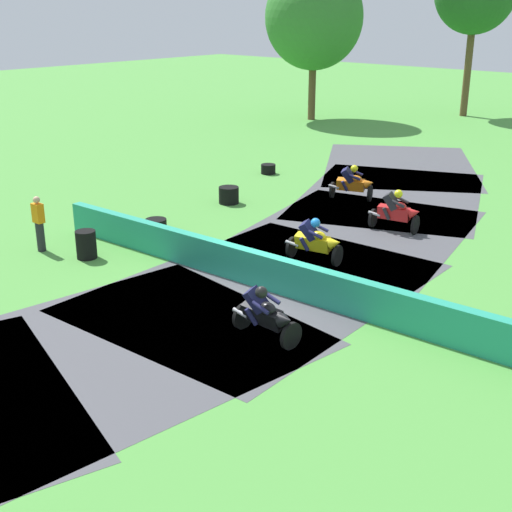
% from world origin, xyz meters
% --- Properties ---
extents(ground_plane, '(120.00, 120.00, 0.00)m').
position_xyz_m(ground_plane, '(0.00, 0.00, 0.00)').
color(ground_plane, '#4C933D').
extents(track_asphalt, '(13.12, 40.24, 0.01)m').
position_xyz_m(track_asphalt, '(-1.78, -0.08, 0.00)').
color(track_asphalt, '#47474C').
rests_on(track_asphalt, ground).
extents(safety_barrier, '(26.07, 1.52, 0.90)m').
position_xyz_m(safety_barrier, '(5.59, 0.26, 0.45)').
color(safety_barrier, '#239375').
rests_on(safety_barrier, ground).
extents(motorcycle_lead_black, '(1.69, 0.89, 1.42)m').
position_xyz_m(motorcycle_lead_black, '(1.97, -2.20, 0.63)').
color(motorcycle_lead_black, black).
rests_on(motorcycle_lead_black, ground).
extents(motorcycle_chase_yellow, '(1.71, 1.01, 1.43)m').
position_xyz_m(motorcycle_chase_yellow, '(-0.07, 2.26, 0.64)').
color(motorcycle_chase_yellow, black).
rests_on(motorcycle_chase_yellow, ground).
extents(motorcycle_trailing_red, '(1.69, 0.94, 1.42)m').
position_xyz_m(motorcycle_trailing_red, '(0.13, 6.19, 0.66)').
color(motorcycle_trailing_red, black).
rests_on(motorcycle_trailing_red, ground).
extents(motorcycle_fourth_orange, '(1.73, 1.21, 1.43)m').
position_xyz_m(motorcycle_fourth_orange, '(-2.93, 8.33, 0.64)').
color(motorcycle_fourth_orange, black).
rests_on(motorcycle_fourth_orange, ground).
extents(tire_stack_mid_b, '(0.57, 0.57, 0.80)m').
position_xyz_m(tire_stack_mid_b, '(-5.11, -1.68, 0.40)').
color(tire_stack_mid_b, black).
rests_on(tire_stack_mid_b, ground).
extents(tire_stack_far, '(0.67, 0.67, 0.40)m').
position_xyz_m(tire_stack_far, '(-5.50, 1.21, 0.20)').
color(tire_stack_far, black).
rests_on(tire_stack_far, ground).
extents(tire_stack_extra_a, '(0.72, 0.72, 0.60)m').
position_xyz_m(tire_stack_extra_a, '(-6.03, 5.08, 0.30)').
color(tire_stack_extra_a, black).
rests_on(tire_stack_extra_a, ground).
extents(tire_stack_extra_b, '(0.61, 0.61, 0.40)m').
position_xyz_m(tire_stack_extra_b, '(-7.94, 9.49, 0.20)').
color(tire_stack_extra_b, black).
rests_on(tire_stack_extra_b, ground).
extents(track_marshal, '(0.34, 0.24, 1.63)m').
position_xyz_m(track_marshal, '(-6.60, -2.19, 0.82)').
color(track_marshal, '#232328').
rests_on(track_marshal, ground).
extents(tree_mid_rise, '(5.78, 5.78, 9.01)m').
position_xyz_m(tree_mid_rise, '(-15.34, 22.21, 5.96)').
color(tree_mid_rise, brown).
rests_on(tree_mid_rise, ground).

